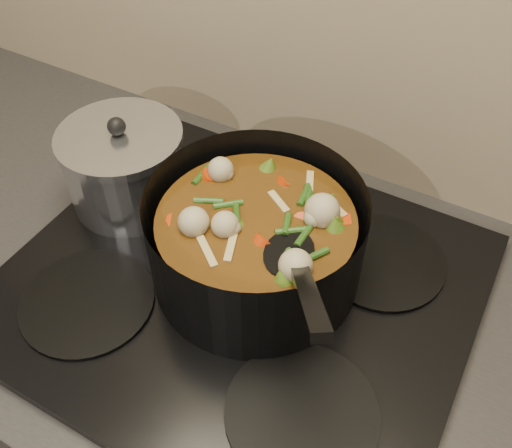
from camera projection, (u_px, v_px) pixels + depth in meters
The scene contains 4 objects.
counter at pixel (244, 427), 1.13m from camera, with size 2.64×0.64×0.91m.
stovetop at pixel (239, 285), 0.80m from camera, with size 0.62×0.54×0.03m.
stockpot at pixel (256, 241), 0.75m from camera, with size 0.37×0.37×0.21m.
saucepan at pixel (125, 167), 0.86m from camera, with size 0.19×0.19×0.15m.
Camera 1 is at (0.26, 1.52, 1.56)m, focal length 40.00 mm.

